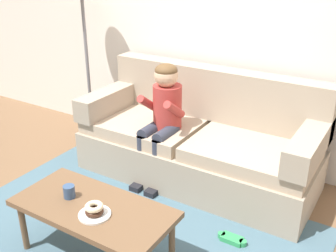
% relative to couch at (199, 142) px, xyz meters
% --- Properties ---
extents(ground, '(10.00, 10.00, 0.00)m').
position_rel_couch_xyz_m(ground, '(-0.05, -0.85, -0.35)').
color(ground, brown).
extents(wall_back, '(8.00, 0.10, 2.80)m').
position_rel_couch_xyz_m(wall_back, '(-0.05, 0.55, 1.05)').
color(wall_back, silver).
rests_on(wall_back, ground).
extents(area_rug, '(2.76, 1.88, 0.01)m').
position_rel_couch_xyz_m(area_rug, '(-0.05, -1.10, -0.35)').
color(area_rug, '#476675').
rests_on(area_rug, ground).
extents(couch, '(2.17, 0.90, 1.00)m').
position_rel_couch_xyz_m(couch, '(0.00, 0.00, 0.00)').
color(couch, tan).
rests_on(couch, ground).
extents(coffee_table, '(1.10, 0.53, 0.43)m').
position_rel_couch_xyz_m(coffee_table, '(-0.08, -1.38, 0.04)').
color(coffee_table, brown).
rests_on(coffee_table, ground).
extents(person_child, '(0.34, 0.58, 1.10)m').
position_rel_couch_xyz_m(person_child, '(-0.27, -0.21, 0.32)').
color(person_child, '#AD3833').
rests_on(person_child, ground).
extents(plate, '(0.21, 0.21, 0.01)m').
position_rel_couch_xyz_m(plate, '(-0.00, -1.45, 0.09)').
color(plate, white).
rests_on(plate, coffee_table).
extents(donut, '(0.17, 0.17, 0.04)m').
position_rel_couch_xyz_m(donut, '(-0.00, -1.45, 0.11)').
color(donut, '#422619').
rests_on(donut, plate).
extents(donut_second, '(0.16, 0.16, 0.04)m').
position_rel_couch_xyz_m(donut_second, '(-0.00, -1.45, 0.15)').
color(donut_second, beige).
rests_on(donut_second, donut).
extents(mug, '(0.08, 0.08, 0.09)m').
position_rel_couch_xyz_m(mug, '(-0.29, -1.38, 0.13)').
color(mug, '#334C72').
rests_on(mug, coffee_table).
extents(toy_controller, '(0.23, 0.09, 0.05)m').
position_rel_couch_xyz_m(toy_controller, '(0.67, -0.73, -0.33)').
color(toy_controller, '#339E56').
rests_on(toy_controller, ground).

